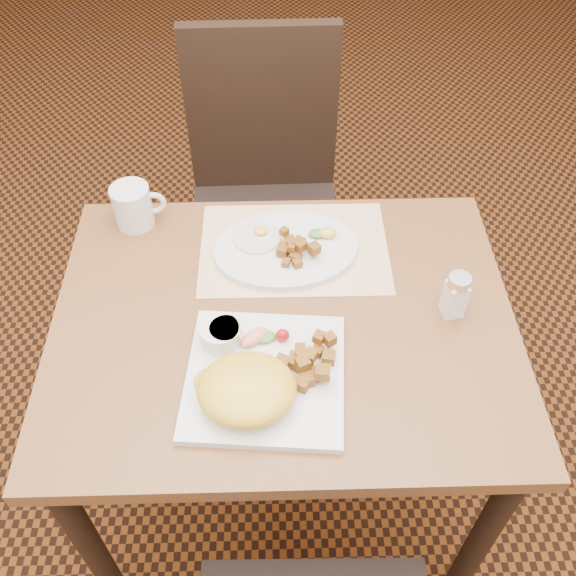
# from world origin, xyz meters

# --- Properties ---
(ground) EXTENTS (8.00, 8.00, 0.00)m
(ground) POSITION_xyz_m (0.00, 0.00, 0.00)
(ground) COLOR black
(ground) RESTS_ON ground
(table) EXTENTS (0.90, 0.70, 0.75)m
(table) POSITION_xyz_m (0.00, 0.00, 0.64)
(table) COLOR brown
(table) RESTS_ON ground
(chair_far) EXTENTS (0.43, 0.44, 0.97)m
(chair_far) POSITION_xyz_m (-0.04, 0.66, 0.54)
(chair_far) COLOR black
(chair_far) RESTS_ON ground
(placemat) EXTENTS (0.40, 0.28, 0.00)m
(placemat) POSITION_xyz_m (0.03, 0.19, 0.75)
(placemat) COLOR white
(placemat) RESTS_ON table
(plate_square) EXTENTS (0.30, 0.30, 0.02)m
(plate_square) POSITION_xyz_m (-0.04, -0.14, 0.76)
(plate_square) COLOR silver
(plate_square) RESTS_ON table
(plate_oval) EXTENTS (0.33, 0.26, 0.02)m
(plate_oval) POSITION_xyz_m (0.01, 0.18, 0.76)
(plate_oval) COLOR silver
(plate_oval) RESTS_ON placemat
(hollandaise_mound) EXTENTS (0.18, 0.15, 0.06)m
(hollandaise_mound) POSITION_xyz_m (-0.07, -0.19, 0.80)
(hollandaise_mound) COLOR yellow
(hollandaise_mound) RESTS_ON plate_square
(ramekin) EXTENTS (0.08, 0.07, 0.04)m
(ramekin) POSITION_xyz_m (-0.12, -0.06, 0.79)
(ramekin) COLOR silver
(ramekin) RESTS_ON plate_square
(garnish_sq) EXTENTS (0.10, 0.06, 0.03)m
(garnish_sq) POSITION_xyz_m (-0.04, -0.06, 0.78)
(garnish_sq) COLOR #387223
(garnish_sq) RESTS_ON plate_square
(fried_egg) EXTENTS (0.10, 0.10, 0.02)m
(fried_egg) POSITION_xyz_m (-0.05, 0.21, 0.77)
(fried_egg) COLOR white
(fried_egg) RESTS_ON plate_oval
(garnish_ov) EXTENTS (0.06, 0.04, 0.02)m
(garnish_ov) POSITION_xyz_m (0.09, 0.21, 0.78)
(garnish_ov) COLOR #387223
(garnish_ov) RESTS_ON plate_oval
(salt_shaker) EXTENTS (0.05, 0.05, 0.10)m
(salt_shaker) POSITION_xyz_m (0.33, 0.01, 0.80)
(salt_shaker) COLOR white
(salt_shaker) RESTS_ON table
(coffee_mug) EXTENTS (0.12, 0.08, 0.10)m
(coffee_mug) POSITION_xyz_m (-0.32, 0.28, 0.80)
(coffee_mug) COLOR silver
(coffee_mug) RESTS_ON table
(home_fries_sq) EXTENTS (0.12, 0.12, 0.04)m
(home_fries_sq) POSITION_xyz_m (0.04, -0.13, 0.78)
(home_fries_sq) COLOR brown
(home_fries_sq) RESTS_ON plate_square
(home_fries_ov) EXTENTS (0.09, 0.10, 0.04)m
(home_fries_ov) POSITION_xyz_m (0.03, 0.16, 0.78)
(home_fries_ov) COLOR brown
(home_fries_ov) RESTS_ON plate_oval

